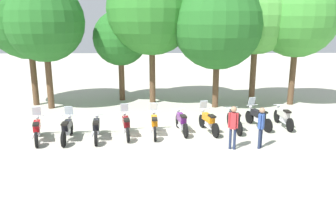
# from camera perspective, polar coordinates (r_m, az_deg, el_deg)

# --- Properties ---
(ground_plane) EXTENTS (80.00, 80.00, 0.00)m
(ground_plane) POSITION_cam_1_polar(r_m,az_deg,el_deg) (16.00, 0.03, -3.58)
(ground_plane) COLOR #BCB7A8
(motorcycle_0) EXTENTS (0.81, 2.13, 1.37)m
(motorcycle_0) POSITION_cam_1_polar(r_m,az_deg,el_deg) (15.94, -20.52, -2.65)
(motorcycle_0) COLOR black
(motorcycle_0) RESTS_ON ground_plane
(motorcycle_1) EXTENTS (0.62, 2.19, 1.37)m
(motorcycle_1) POSITION_cam_1_polar(r_m,az_deg,el_deg) (15.64, -16.10, -2.61)
(motorcycle_1) COLOR black
(motorcycle_1) RESTS_ON ground_plane
(motorcycle_2) EXTENTS (0.62, 2.18, 0.99)m
(motorcycle_2) POSITION_cam_1_polar(r_m,az_deg,el_deg) (15.45, -11.56, -2.59)
(motorcycle_2) COLOR black
(motorcycle_2) RESTS_ON ground_plane
(motorcycle_3) EXTENTS (0.67, 2.17, 1.37)m
(motorcycle_3) POSITION_cam_1_polar(r_m,az_deg,el_deg) (15.65, -6.83, -2.11)
(motorcycle_3) COLOR black
(motorcycle_3) RESTS_ON ground_plane
(motorcycle_4) EXTENTS (0.62, 2.19, 1.37)m
(motorcycle_4) POSITION_cam_1_polar(r_m,az_deg,el_deg) (15.70, -2.24, -1.96)
(motorcycle_4) COLOR black
(motorcycle_4) RESTS_ON ground_plane
(motorcycle_5) EXTENTS (0.65, 2.17, 0.99)m
(motorcycle_5) POSITION_cam_1_polar(r_m,az_deg,el_deg) (16.12, 2.20, -1.57)
(motorcycle_5) COLOR black
(motorcycle_5) RESTS_ON ground_plane
(motorcycle_6) EXTENTS (0.81, 2.14, 1.37)m
(motorcycle_6) POSITION_cam_1_polar(r_m,az_deg,el_deg) (16.24, 6.56, -1.48)
(motorcycle_6) COLOR black
(motorcycle_6) RESTS_ON ground_plane
(motorcycle_7) EXTENTS (0.62, 2.19, 0.99)m
(motorcycle_7) POSITION_cam_1_polar(r_m,az_deg,el_deg) (16.69, 10.72, -1.25)
(motorcycle_7) COLOR black
(motorcycle_7) RESTS_ON ground_plane
(motorcycle_8) EXTENTS (0.88, 2.11, 1.37)m
(motorcycle_8) POSITION_cam_1_polar(r_m,az_deg,el_deg) (17.38, 14.41, -0.77)
(motorcycle_8) COLOR black
(motorcycle_8) RESTS_ON ground_plane
(motorcycle_9) EXTENTS (0.62, 2.19, 0.99)m
(motorcycle_9) POSITION_cam_1_polar(r_m,az_deg,el_deg) (17.84, 18.23, -0.71)
(motorcycle_9) COLOR black
(motorcycle_9) RESTS_ON ground_plane
(person_0) EXTENTS (0.31, 0.37, 1.69)m
(person_0) POSITION_cam_1_polar(r_m,az_deg,el_deg) (14.45, 14.90, -2.01)
(person_0) COLOR #232D4C
(person_0) RESTS_ON ground_plane
(person_1) EXTENTS (0.40, 0.29, 1.77)m
(person_1) POSITION_cam_1_polar(r_m,az_deg,el_deg) (14.07, 10.54, -1.95)
(person_1) COLOR #232D4C
(person_1) RESTS_ON ground_plane
(tree_0) EXTENTS (4.83, 4.83, 7.60)m
(tree_0) POSITION_cam_1_polar(r_m,az_deg,el_deg) (22.37, -21.78, 14.10)
(tree_0) COLOR brown
(tree_0) RESTS_ON ground_plane
(tree_1) EXTENTS (4.44, 4.44, 7.15)m
(tree_1) POSITION_cam_1_polar(r_m,az_deg,el_deg) (21.17, -19.47, 13.62)
(tree_1) COLOR brown
(tree_1) RESTS_ON ground_plane
(tree_2) EXTENTS (3.41, 3.41, 5.64)m
(tree_2) POSITION_cam_1_polar(r_m,az_deg,el_deg) (22.47, -7.75, 11.76)
(tree_2) COLOR brown
(tree_2) RESTS_ON ground_plane
(tree_3) EXTENTS (5.35, 5.35, 8.30)m
(tree_3) POSITION_cam_1_polar(r_m,az_deg,el_deg) (21.43, -2.68, 16.30)
(tree_3) COLOR brown
(tree_3) RESTS_ON ground_plane
(tree_4) EXTENTS (5.11, 5.11, 7.36)m
(tree_4) POSITION_cam_1_polar(r_m,az_deg,el_deg) (20.51, 8.10, 13.94)
(tree_4) COLOR brown
(tree_4) RESTS_ON ground_plane
(tree_5) EXTENTS (4.55, 4.55, 7.56)m
(tree_5) POSITION_cam_1_polar(r_m,az_deg,el_deg) (21.97, 14.19, 14.93)
(tree_5) COLOR brown
(tree_5) RESTS_ON ground_plane
(tree_6) EXTENTS (4.72, 4.72, 7.58)m
(tree_6) POSITION_cam_1_polar(r_m,az_deg,el_deg) (22.33, 20.33, 14.32)
(tree_6) COLOR brown
(tree_6) RESTS_ON ground_plane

